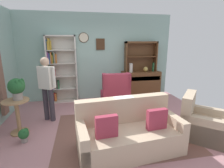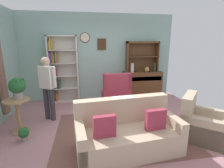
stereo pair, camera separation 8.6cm
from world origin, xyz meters
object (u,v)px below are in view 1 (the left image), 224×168
bookshelf (60,70)px  person_reading (47,85)px  potted_plant_large (17,87)px  vase_tall (131,68)px  plant_stand (17,113)px  potted_plant_small (24,135)px  wingback_chair (115,95)px  sideboard (141,83)px  sideboard_hutch (141,52)px  vase_round (146,69)px  book_stack (130,108)px  armchair_floral (200,123)px  couch_floral (128,133)px  bottle_wine (153,67)px  coffee_table (128,110)px

bookshelf → person_reading: size_ratio=1.35×
bookshelf → potted_plant_large: 1.97m
vase_tall → plant_stand: vase_tall is taller
plant_stand → potted_plant_small: bearing=-62.7°
person_reading → wingback_chair: bearing=16.6°
potted_plant_large → person_reading: 0.71m
sideboard → vase_tall: (-0.39, -0.08, 0.56)m
sideboard_hutch → plant_stand: 4.04m
potted_plant_large → person_reading: size_ratio=0.29×
bookshelf → potted_plant_small: size_ratio=7.73×
vase_round → wingback_chair: (-1.19, -0.67, -0.62)m
sideboard_hutch → book_stack: bearing=-115.5°
bookshelf → armchair_floral: 4.11m
couch_floral → potted_plant_small: couch_floral is taller
sideboard_hutch → potted_plant_large: 3.87m
vase_round → person_reading: size_ratio=0.11×
wingback_chair → book_stack: 1.20m
person_reading → plant_stand: bearing=-136.3°
bottle_wine → person_reading: bearing=-160.0°
vase_round → potted_plant_small: 4.02m
bookshelf → bottle_wine: size_ratio=6.94×
coffee_table → book_stack: size_ratio=4.14×
couch_floral → potted_plant_large: bearing=154.1°
sideboard_hutch → coffee_table: 2.50m
sideboard_hutch → vase_round: sideboard_hutch is taller
vase_tall → potted_plant_small: (-2.79, -2.11, -0.91)m
vase_tall → person_reading: 2.73m
potted_plant_large → potted_plant_small: size_ratio=1.65×
sideboard_hutch → person_reading: size_ratio=0.71×
sideboard_hutch → couch_floral: (-1.26, -2.88, -1.25)m
potted_plant_small → book_stack: (2.21, 0.25, 0.29)m
potted_plant_large → sideboard: bearing=27.9°
plant_stand → potted_plant_small: (0.21, -0.40, -0.29)m
person_reading → sideboard_hutch: bearing=25.8°
bottle_wine → potted_plant_large: size_ratio=0.67×
coffee_table → book_stack: bearing=-81.6°
person_reading → bottle_wine: bearing=20.0°
bookshelf → plant_stand: (-0.71, -1.87, -0.58)m
coffee_table → plant_stand: bearing=178.6°
bottle_wine → armchair_floral: size_ratio=0.28×
potted_plant_large → couch_floral: bearing=-25.9°
plant_stand → couch_floral: bearing=-24.9°
armchair_floral → bottle_wine: bearing=87.9°
sideboard → plant_stand: size_ratio=1.76×
wingback_chair → book_stack: size_ratio=5.43×
sideboard → plant_stand: 3.83m
vase_round → coffee_table: 2.20m
potted_plant_small → bookshelf: bearing=77.5°
bookshelf → book_stack: (1.70, -2.02, -0.59)m
plant_stand → potted_plant_small: 0.54m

